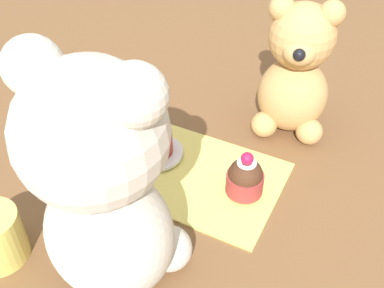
% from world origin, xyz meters
% --- Properties ---
extents(ground_plane, '(4.00, 4.00, 0.00)m').
position_xyz_m(ground_plane, '(0.00, 0.00, 0.00)').
color(ground_plane, brown).
extents(knitted_placemat, '(0.24, 0.17, 0.01)m').
position_xyz_m(knitted_placemat, '(0.00, 0.00, 0.00)').
color(knitted_placemat, '#E0D166').
rests_on(knitted_placemat, ground_plane).
extents(teddy_bear_cream, '(0.14, 0.15, 0.28)m').
position_xyz_m(teddy_bear_cream, '(0.00, 0.18, 0.14)').
color(teddy_bear_cream, beige).
rests_on(teddy_bear_cream, ground_plane).
extents(teddy_bear_tan, '(0.12, 0.11, 0.21)m').
position_xyz_m(teddy_bear_tan, '(-0.08, -0.16, 0.10)').
color(teddy_bear_tan, tan).
rests_on(teddy_bear_tan, ground_plane).
extents(cupcake_near_cream_bear, '(0.05, 0.05, 0.06)m').
position_xyz_m(cupcake_near_cream_bear, '(-0.08, 0.00, 0.03)').
color(cupcake_near_cream_bear, '#993333').
rests_on(cupcake_near_cream_bear, knitted_placemat).
extents(saucer_plate, '(0.08, 0.08, 0.01)m').
position_xyz_m(saucer_plate, '(0.06, -0.01, 0.01)').
color(saucer_plate, silver).
rests_on(saucer_plate, knitted_placemat).
extents(cupcake_near_tan_bear, '(0.05, 0.05, 0.07)m').
position_xyz_m(cupcake_near_tan_bear, '(0.06, -0.01, 0.04)').
color(cupcake_near_tan_bear, '#993333').
rests_on(cupcake_near_tan_bear, saucer_plate).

